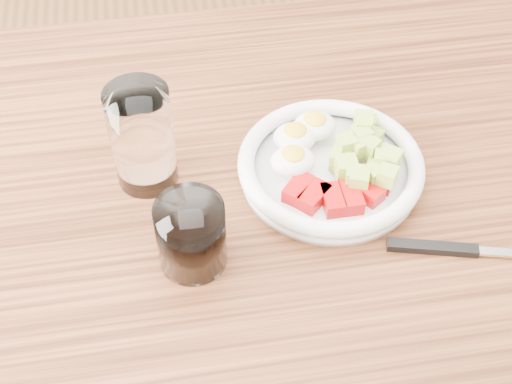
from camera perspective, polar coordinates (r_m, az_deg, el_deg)
dining_table at (r=0.96m, az=0.69°, el=-5.55°), size 1.50×0.90×0.77m
bowl at (r=0.92m, az=6.00°, el=2.25°), size 0.24×0.24×0.06m
fork at (r=0.88m, az=15.88°, el=-4.45°), size 0.22×0.07×0.01m
water_glass at (r=0.89m, az=-9.09°, el=4.32°), size 0.08×0.08×0.14m
coffee_glass at (r=0.81m, az=-5.21°, el=-3.48°), size 0.08×0.08×0.09m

